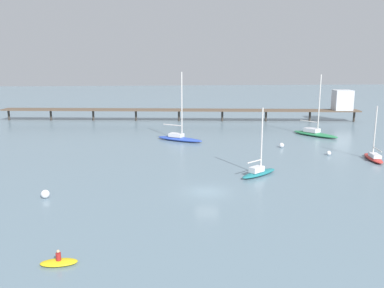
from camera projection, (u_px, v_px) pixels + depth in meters
name	position (u px, v px, depth m)	size (l,w,h in m)	color
ground_plane	(207.00, 192.00, 44.39)	(400.00, 400.00, 0.00)	slate
pier	(246.00, 106.00, 95.98)	(85.18, 14.39, 7.48)	brown
sailboat_red	(374.00, 157.00, 58.49)	(2.62, 6.36, 7.86)	red
sailboat_teal	(259.00, 171.00, 50.53)	(5.85, 4.98, 8.54)	#1E727A
sailboat_blue	(179.00, 137.00, 72.70)	(8.73, 6.87, 12.29)	#2D4CB7
sailboat_green	(315.00, 133.00, 77.60)	(7.63, 9.30, 11.72)	#287F4C
dinghy_yellow	(59.00, 262.00, 28.43)	(2.65, 1.29, 1.14)	yellow
mooring_buoy_near	(329.00, 153.00, 61.57)	(0.69, 0.69, 0.69)	silver
mooring_buoy_far	(45.00, 194.00, 42.26)	(0.90, 0.90, 0.90)	silver
mooring_buoy_outer	(282.00, 145.00, 67.02)	(0.80, 0.80, 0.80)	silver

